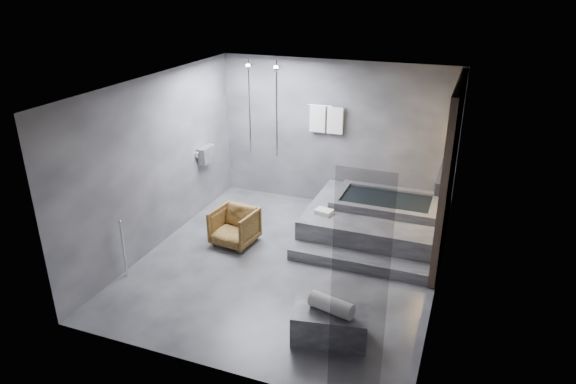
% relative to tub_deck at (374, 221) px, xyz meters
% --- Properties ---
extents(room, '(5.00, 5.04, 2.82)m').
position_rel_tub_deck_xyz_m(room, '(-0.65, -1.21, 1.48)').
color(room, '#323235').
rests_on(room, ground).
extents(tub_deck, '(2.20, 2.00, 0.50)m').
position_rel_tub_deck_xyz_m(tub_deck, '(0.00, 0.00, 0.00)').
color(tub_deck, '#37373A').
rests_on(tub_deck, ground).
extents(tub_step, '(2.20, 0.36, 0.18)m').
position_rel_tub_deck_xyz_m(tub_step, '(0.00, -1.18, -0.16)').
color(tub_step, '#37373A').
rests_on(tub_step, ground).
extents(concrete_bench, '(0.99, 0.66, 0.41)m').
position_rel_tub_deck_xyz_m(concrete_bench, '(0.08, -2.98, -0.04)').
color(concrete_bench, '#333336').
rests_on(concrete_bench, ground).
extents(driftwood_chair, '(0.74, 0.76, 0.62)m').
position_rel_tub_deck_xyz_m(driftwood_chair, '(-2.12, -1.16, 0.06)').
color(driftwood_chair, '#442C11').
rests_on(driftwood_chair, ground).
extents(rolled_towel, '(0.59, 0.33, 0.20)m').
position_rel_tub_deck_xyz_m(rolled_towel, '(0.09, -2.99, 0.26)').
color(rolled_towel, silver).
rests_on(rolled_towel, concrete_bench).
extents(deck_towel, '(0.32, 0.26, 0.08)m').
position_rel_tub_deck_xyz_m(deck_towel, '(-0.76, -0.53, 0.29)').
color(deck_towel, silver).
rests_on(deck_towel, tub_deck).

